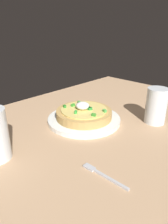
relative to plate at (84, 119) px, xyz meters
The scene contains 5 objects.
dining_table 12.36cm from the plate, 57.43° to the left, with size 126.02×87.54×2.13cm, color tan.
plate is the anchor object (origin of this frame).
pizza 2.31cm from the plate, 37.49° to the right, with size 18.43×18.43×5.50cm.
cup_near 23.85cm from the plate, 132.43° to the left, with size 6.76×6.76×11.70cm.
fork 27.36cm from the plate, 51.72° to the left, with size 1.46×11.85×0.50cm.
Camera 1 is at (39.46, 33.93, 32.90)cm, focal length 33.68 mm.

